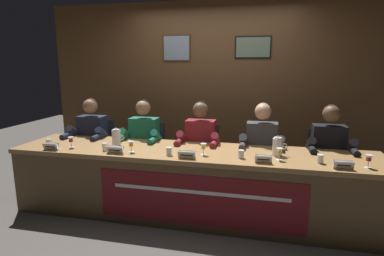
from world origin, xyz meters
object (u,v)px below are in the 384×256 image
Objects in this scene: nameplate_left at (115,150)px; nameplate_right at (263,159)px; panelist_right at (261,147)px; water_cup_far_right at (320,159)px; chair_far_left at (99,153)px; chair_left at (148,157)px; nameplate_far_left at (51,146)px; juice_glass_center at (203,147)px; panelist_far_right at (329,151)px; chair_right at (261,164)px; water_cup_right at (241,155)px; nameplate_center at (187,155)px; juice_glass_far_right at (369,159)px; juice_glass_far_left at (71,140)px; panelist_far_left at (90,138)px; conference_table at (190,173)px; water_cup_left at (105,147)px; water_cup_far_left at (49,143)px; water_cup_center at (169,152)px; chair_center at (202,161)px; water_pitcher_right_side at (277,146)px; chair_far_right at (324,169)px; juice_glass_right at (279,152)px; panelist_left at (142,140)px; water_pitcher_left_side at (116,137)px; juice_glass_left at (131,144)px; panelist_center at (199,144)px.

nameplate_left is 1.17× the size of nameplate_right.
panelist_right is 14.57× the size of water_cup_far_right.
chair_left is at bearing 0.00° from chair_far_left.
juice_glass_center is at bearing 6.04° from nameplate_far_left.
chair_left is 2.26m from panelist_far_right.
chair_right reaches higher than water_cup_right.
juice_glass_far_right is (1.68, 0.09, 0.05)m from nameplate_center.
juice_glass_far_left is 2.14m from nameplate_right.
juice_glass_center is (1.65, -0.56, 0.11)m from panelist_far_left.
water_cup_far_right is (2.83, 0.15, -0.00)m from nameplate_far_left.
nameplate_left is at bearing -166.24° from conference_table.
juice_glass_far_left is (0.13, -0.60, 0.11)m from panelist_far_left.
water_cup_far_left is at bearing 178.02° from water_cup_left.
water_cup_right is at bearing 4.82° from water_cup_center.
juice_glass_far_right reaches higher than nameplate_right.
chair_far_left is at bearing 158.35° from nameplate_right.
water_cup_left and water_cup_center have the same top height.
chair_center is at bearing 91.23° from nameplate_center.
water_pitcher_right_side is at bearing 7.83° from conference_table.
panelist_far_left is 3.00m from chair_far_right.
water_cup_center is at bearing -177.50° from water_cup_far_right.
chair_far_right is (2.86, 0.80, -0.39)m from juice_glass_far_left.
panelist_far_left is 0.85m from water_cup_left.
panelist_right is (0.59, 0.56, -0.11)m from juice_glass_center.
panelist_far_left is at bearing 168.20° from water_cup_far_right.
water_cup_left is at bearing -176.19° from juice_glass_center.
panelist_right reaches higher than chair_far_left.
chair_far_left is at bearing 124.29° from water_cup_left.
chair_right reaches higher than juice_glass_right.
juice_glass_far_right is at bearing -14.51° from panelist_left.
water_pitcher_right_side is (2.40, -0.40, 0.12)m from panelist_far_left.
chair_left reaches higher than water_cup_left.
water_pitcher_left_side is (-1.46, 0.19, 0.06)m from water_cup_right.
nameplate_center is 2.12× the size of water_cup_right.
juice_glass_right is at bearing 4.65° from nameplate_left.
juice_glass_left reaches higher than water_cup_far_left.
chair_far_left is 7.35× the size of juice_glass_center.
juice_glass_far_right is (2.32, -0.01, 0.00)m from juice_glass_left.
nameplate_right is 0.25m from water_cup_right.
water_cup_center is at bearing 161.07° from nameplate_center.
panelist_center is 14.57× the size of water_cup_center.
juice_glass_right is (1.67, -0.57, 0.11)m from panelist_left.
nameplate_right is at bearing -24.72° from panelist_left.
juice_glass_center is at bearing -127.81° from chair_right.
juice_glass_right is at bearing 3.90° from water_cup_center.
water_cup_left is at bearing -145.75° from panelist_center.
water_cup_left is at bearing -153.59° from chair_right.
water_pitcher_right_side is (1.65, -0.60, 0.40)m from chair_left.
nameplate_center is 0.15× the size of panelist_right.
nameplate_right is at bearing -10.26° from water_pitcher_left_side.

